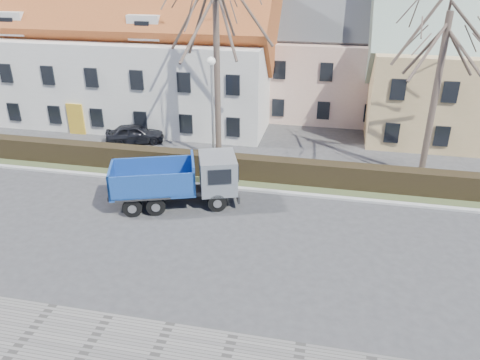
% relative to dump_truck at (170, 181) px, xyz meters
% --- Properties ---
extents(ground, '(120.00, 120.00, 0.00)m').
position_rel_dump_truck_xyz_m(ground, '(2.87, -2.24, -1.31)').
color(ground, '#363638').
extents(curb_far, '(80.00, 0.30, 0.12)m').
position_rel_dump_truck_xyz_m(curb_far, '(2.87, 2.36, -1.25)').
color(curb_far, '#ABAAA9').
rests_on(curb_far, ground).
extents(grass_strip, '(80.00, 3.00, 0.10)m').
position_rel_dump_truck_xyz_m(grass_strip, '(2.87, 3.96, -1.26)').
color(grass_strip, '#3B4728').
rests_on(grass_strip, ground).
extents(hedge, '(60.00, 0.90, 1.30)m').
position_rel_dump_truck_xyz_m(hedge, '(2.87, 3.76, -0.66)').
color(hedge, black).
rests_on(hedge, ground).
extents(building_white, '(26.80, 10.80, 9.50)m').
position_rel_dump_truck_xyz_m(building_white, '(-10.13, 13.76, 3.44)').
color(building_white, silver).
rests_on(building_white, ground).
extents(building_pink, '(10.80, 8.80, 8.00)m').
position_rel_dump_truck_xyz_m(building_pink, '(6.87, 17.76, 2.69)').
color(building_pink, beige).
rests_on(building_pink, ground).
extents(tree_1, '(9.20, 9.20, 12.65)m').
position_rel_dump_truck_xyz_m(tree_1, '(0.87, 6.26, 5.02)').
color(tree_1, '#4B3D34').
rests_on(tree_1, ground).
extents(tree_2, '(8.00, 8.00, 11.00)m').
position_rel_dump_truck_xyz_m(tree_2, '(12.87, 6.26, 4.19)').
color(tree_2, '#4B3D34').
rests_on(tree_2, ground).
extents(dump_truck, '(6.97, 4.47, 2.61)m').
position_rel_dump_truck_xyz_m(dump_truck, '(0.00, 0.00, 0.00)').
color(dump_truck, navy).
rests_on(dump_truck, ground).
extents(streetlight, '(0.52, 0.52, 6.66)m').
position_rel_dump_truck_xyz_m(streetlight, '(0.96, 4.76, 2.02)').
color(streetlight, '#9B9B9B').
rests_on(streetlight, ground).
extents(cart_frame, '(0.70, 0.46, 0.60)m').
position_rel_dump_truck_xyz_m(cart_frame, '(-4.22, 1.91, -1.01)').
color(cart_frame, silver).
rests_on(cart_frame, ground).
extents(parked_car_a, '(4.14, 2.82, 1.31)m').
position_rel_dump_truck_xyz_m(parked_car_a, '(-5.36, 7.85, -0.65)').
color(parked_car_a, black).
rests_on(parked_car_a, ground).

